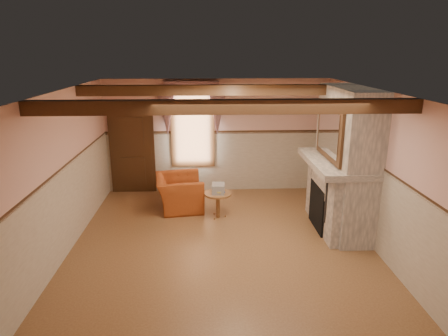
{
  "coord_description": "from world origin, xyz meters",
  "views": [
    {
      "loc": [
        -0.26,
        -6.72,
        3.46
      ],
      "look_at": [
        0.07,
        0.8,
        1.22
      ],
      "focal_mm": 32.0,
      "sensor_mm": 36.0,
      "label": 1
    }
  ],
  "objects_px": {
    "armchair": "(179,192)",
    "mantel_clock": "(325,145)",
    "radiator": "(183,182)",
    "oil_lamp": "(328,146)",
    "bowl": "(334,155)",
    "side_table": "(218,205)"
  },
  "relations": [
    {
      "from": "radiator",
      "to": "mantel_clock",
      "type": "xyz_separation_m",
      "value": [
        3.11,
        -1.3,
        1.22
      ]
    },
    {
      "from": "armchair",
      "to": "bowl",
      "type": "distance_m",
      "value": 3.47
    },
    {
      "from": "side_table",
      "to": "oil_lamp",
      "type": "bearing_deg",
      "value": -0.47
    },
    {
      "from": "armchair",
      "to": "radiator",
      "type": "relative_size",
      "value": 1.64
    },
    {
      "from": "radiator",
      "to": "bowl",
      "type": "height_order",
      "value": "bowl"
    },
    {
      "from": "radiator",
      "to": "oil_lamp",
      "type": "height_order",
      "value": "oil_lamp"
    },
    {
      "from": "radiator",
      "to": "mantel_clock",
      "type": "height_order",
      "value": "mantel_clock"
    },
    {
      "from": "armchair",
      "to": "bowl",
      "type": "height_order",
      "value": "bowl"
    },
    {
      "from": "bowl",
      "to": "armchair",
      "type": "bearing_deg",
      "value": 162.23
    },
    {
      "from": "side_table",
      "to": "mantel_clock",
      "type": "distance_m",
      "value": 2.61
    },
    {
      "from": "bowl",
      "to": "oil_lamp",
      "type": "bearing_deg",
      "value": 90.0
    },
    {
      "from": "side_table",
      "to": "oil_lamp",
      "type": "xyz_separation_m",
      "value": [
        2.28,
        -0.02,
        1.29
      ]
    },
    {
      "from": "side_table",
      "to": "bowl",
      "type": "bearing_deg",
      "value": -11.09
    },
    {
      "from": "side_table",
      "to": "radiator",
      "type": "xyz_separation_m",
      "value": [
        -0.83,
        1.48,
        0.02
      ]
    },
    {
      "from": "mantel_clock",
      "to": "oil_lamp",
      "type": "relative_size",
      "value": 0.86
    },
    {
      "from": "armchair",
      "to": "mantel_clock",
      "type": "height_order",
      "value": "mantel_clock"
    },
    {
      "from": "side_table",
      "to": "radiator",
      "type": "distance_m",
      "value": 1.7
    },
    {
      "from": "side_table",
      "to": "armchair",
      "type": "bearing_deg",
      "value": 146.88
    },
    {
      "from": "armchair",
      "to": "oil_lamp",
      "type": "xyz_separation_m",
      "value": [
        3.14,
        -0.58,
        1.19
      ]
    },
    {
      "from": "radiator",
      "to": "bowl",
      "type": "bearing_deg",
      "value": -38.02
    },
    {
      "from": "side_table",
      "to": "radiator",
      "type": "height_order",
      "value": "radiator"
    },
    {
      "from": "oil_lamp",
      "to": "radiator",
      "type": "bearing_deg",
      "value": 154.22
    }
  ]
}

